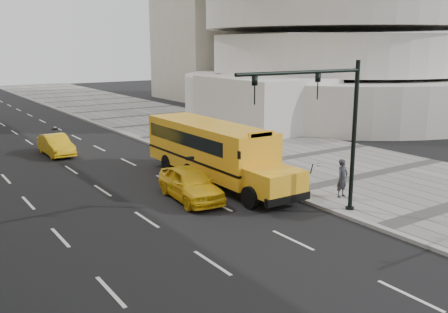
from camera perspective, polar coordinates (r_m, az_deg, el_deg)
ground at (r=25.56m, az=-11.61°, el=-3.48°), size 140.00×140.00×0.00m
sidewalk_museum at (r=31.87m, az=8.71°, el=-0.03°), size 12.00×140.00×0.15m
curb_museum at (r=28.25m, az=-0.31°, el=-1.52°), size 0.30×140.00×0.15m
school_bus at (r=25.98m, az=-1.44°, el=1.04°), size 2.96×11.56×3.19m
taxi_near at (r=22.99m, az=-3.87°, el=-3.11°), size 2.22×4.60×1.51m
taxi_far at (r=34.01m, az=-18.64°, el=1.26°), size 1.46×4.03×1.32m
pedestrian at (r=23.44m, az=13.37°, el=-2.42°), size 0.70×0.51×1.77m
traffic_signal at (r=20.12m, az=12.07°, el=4.09°), size 6.18×0.36×6.40m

